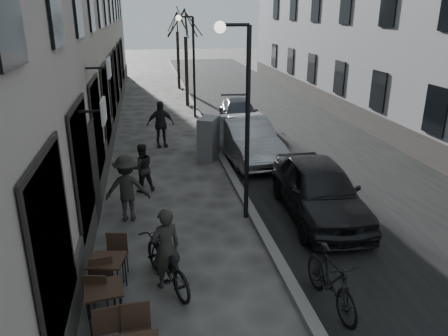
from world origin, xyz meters
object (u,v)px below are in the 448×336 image
object	(u,v)px
pedestrian_mid	(127,188)
pedestrian_far	(160,124)
tree_far	(177,20)
pedestrian_near	(142,168)
bicycle	(166,263)
car_near	(319,189)
streetlamp_far	(190,55)
utility_cabinet	(208,139)
streetlamp_near	(241,103)
bistro_set_c	(108,273)
tree_near	(185,22)
bistro_set_b	(105,303)
moped	(331,280)
car_mid	(247,139)
car_far	(239,113)

from	to	relation	value
pedestrian_mid	pedestrian_far	xyz separation A→B (m)	(1.15, 6.56, 0.04)
tree_far	pedestrian_near	size ratio (longest dim) A/B	3.73
bicycle	car_near	world-z (taller)	car_near
pedestrian_far	car_near	bearing A→B (deg)	-73.57
streetlamp_far	utility_cabinet	xyz separation A→B (m)	(-0.11, -6.93, -2.36)
streetlamp_near	bistro_set_c	xyz separation A→B (m)	(-3.26, -2.88, -2.67)
bicycle	pedestrian_near	xyz separation A→B (m)	(-0.46, 5.11, 0.24)
streetlamp_near	tree_near	xyz separation A→B (m)	(0.07, 15.00, 1.50)
bistro_set_b	bicycle	world-z (taller)	bicycle
streetlamp_near	moped	distance (m)	4.84
bicycle	car_mid	xyz separation A→B (m)	(3.42, 7.65, 0.25)
utility_cabinet	bistro_set_c	bearing A→B (deg)	-87.17
streetlamp_near	car_mid	bearing A→B (deg)	75.02
bistro_set_b	pedestrian_near	size ratio (longest dim) A/B	1.07
streetlamp_far	bistro_set_b	bearing A→B (deg)	-101.62
bistro_set_c	utility_cabinet	bearing A→B (deg)	79.78
streetlamp_far	tree_near	distance (m)	3.36
pedestrian_far	moped	world-z (taller)	pedestrian_far
car_far	moped	size ratio (longest dim) A/B	2.19
bistro_set_b	car_far	size ratio (longest dim) A/B	0.39
utility_cabinet	pedestrian_near	bearing A→B (deg)	-107.64
car_near	moped	bearing A→B (deg)	-104.93
moped	pedestrian_near	bearing A→B (deg)	113.37
bicycle	car_far	xyz separation A→B (m)	(4.19, 12.61, 0.08)
pedestrian_mid	utility_cabinet	bearing A→B (deg)	-116.86
streetlamp_far	tree_near	world-z (taller)	tree_near
bistro_set_b	car_mid	world-z (taller)	car_mid
tree_far	bistro_set_b	xyz separation A→B (m)	(-3.32, -24.81, -4.18)
pedestrian_near	tree_near	bearing A→B (deg)	-116.18
bistro_set_c	bicycle	bearing A→B (deg)	16.80
utility_cabinet	car_near	bearing A→B (deg)	-42.85
tree_far	utility_cabinet	world-z (taller)	tree_far
utility_cabinet	bicycle	size ratio (longest dim) A/B	0.80
streetlamp_near	car_near	distance (m)	3.20
tree_near	utility_cabinet	xyz separation A→B (m)	(-0.18, -9.93, -3.87)
tree_near	tree_far	world-z (taller)	same
tree_far	bistro_set_c	size ratio (longest dim) A/B	3.46
bistro_set_c	pedestrian_near	xyz separation A→B (m)	(0.68, 5.22, 0.28)
pedestrian_near	car_mid	bearing A→B (deg)	-161.15
streetlamp_far	bistro_set_c	size ratio (longest dim) A/B	3.09
bistro_set_c	car_near	bearing A→B (deg)	37.33
streetlamp_far	car_near	xyz separation A→B (m)	(2.12, -12.26, -2.38)
bicycle	pedestrian_far	bearing A→B (deg)	-113.06
bistro_set_b	utility_cabinet	bearing A→B (deg)	62.48
bistro_set_c	car_mid	world-z (taller)	car_mid
streetlamp_near	car_mid	xyz separation A→B (m)	(1.31, 4.88, -2.38)
streetlamp_far	tree_near	xyz separation A→B (m)	(0.07, 3.00, 1.50)
bistro_set_b	moped	distance (m)	4.14
utility_cabinet	pedestrian_near	xyz separation A→B (m)	(-2.46, -2.73, -0.03)
bicycle	car_near	distance (m)	4.93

